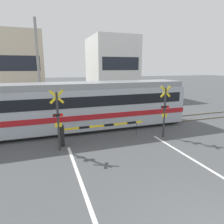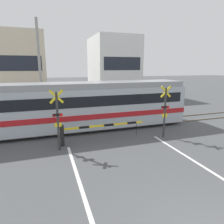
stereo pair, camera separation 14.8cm
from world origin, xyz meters
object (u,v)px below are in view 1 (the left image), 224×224
crossing_signal_left (58,118)px  crossing_signal_right (165,109)px  commuter_train (47,107)px  crossing_barrier_near (87,130)px  crossing_barrier_far (108,108)px  pedestrian (80,102)px

crossing_signal_left → crossing_signal_right: bearing=0.0°
commuter_train → crossing_barrier_near: size_ratio=3.87×
crossing_barrier_near → crossing_signal_left: (-1.54, -0.53, 0.93)m
commuter_train → crossing_barrier_near: 3.38m
commuter_train → crossing_signal_right: bearing=-26.0°
crossing_barrier_far → pedestrian: (-1.92, 2.34, 0.24)m
commuter_train → crossing_barrier_far: size_ratio=3.87×
pedestrian → crossing_barrier_far: bearing=-50.6°
commuter_train → crossing_signal_left: 3.16m
crossing_signal_left → crossing_signal_right: (6.00, 0.00, 0.00)m
crossing_barrier_near → crossing_barrier_far: 6.07m
commuter_train → crossing_barrier_near: bearing=-53.2°
crossing_signal_right → crossing_signal_left: bearing=180.0°
crossing_barrier_near → crossing_signal_left: crossing_signal_left is taller
crossing_barrier_far → pedestrian: bearing=129.4°
crossing_signal_right → crossing_barrier_far: bearing=104.8°
crossing_barrier_near → crossing_signal_left: size_ratio=1.56×
commuter_train → crossing_signal_right: 7.14m
crossing_signal_right → crossing_barrier_near: bearing=173.3°
crossing_barrier_far → crossing_signal_left: bearing=-127.3°
commuter_train → crossing_signal_left: (0.41, -3.13, 0.01)m
pedestrian → commuter_train: bearing=-120.3°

